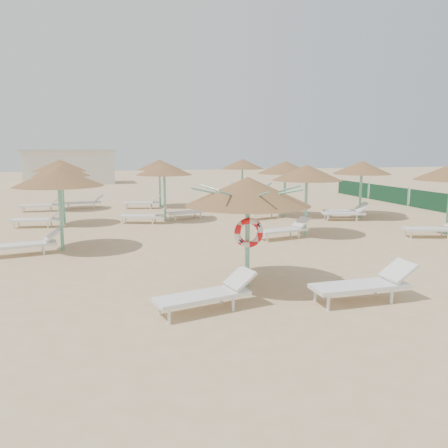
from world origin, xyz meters
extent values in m
plane|color=tan|center=(0.00, 0.00, 0.00)|extent=(120.00, 120.00, 0.00)
cylinder|color=#6EBEA2|center=(0.32, 0.23, 1.09)|extent=(0.11, 0.11, 2.19)
cone|color=olive|center=(0.32, 0.23, 2.29)|extent=(2.92, 2.92, 0.66)
cylinder|color=#6EBEA2|center=(0.32, 0.23, 2.04)|extent=(0.20, 0.20, 0.12)
cylinder|color=#6EBEA2|center=(0.99, 0.23, 2.24)|extent=(1.32, 0.04, 0.34)
cylinder|color=#6EBEA2|center=(0.79, 0.70, 2.24)|extent=(0.96, 0.96, 0.34)
cylinder|color=#6EBEA2|center=(0.32, 0.90, 2.24)|extent=(0.04, 1.32, 0.34)
cylinder|color=#6EBEA2|center=(-0.16, 0.70, 2.24)|extent=(0.96, 0.96, 0.34)
cylinder|color=#6EBEA2|center=(-0.35, 0.23, 2.24)|extent=(1.32, 0.04, 0.34)
cylinder|color=#6EBEA2|center=(-0.16, -0.25, 2.24)|extent=(0.96, 0.96, 0.34)
cylinder|color=#6EBEA2|center=(0.32, -0.45, 2.24)|extent=(0.04, 1.32, 0.34)
cylinder|color=#6EBEA2|center=(0.79, -0.25, 2.24)|extent=(0.96, 0.96, 0.34)
torus|color=red|center=(0.32, 0.13, 1.32)|extent=(0.71, 0.15, 0.71)
cylinder|color=white|center=(-1.81, -1.58, 0.14)|extent=(0.06, 0.06, 0.29)
cylinder|color=white|center=(-1.93, -1.08, 0.14)|extent=(0.06, 0.06, 0.29)
cylinder|color=white|center=(-0.47, -1.26, 0.14)|extent=(0.06, 0.06, 0.29)
cylinder|color=white|center=(-0.58, -0.76, 0.14)|extent=(0.06, 0.06, 0.29)
cube|color=white|center=(-1.07, -1.14, 0.33)|extent=(2.04, 1.07, 0.08)
cube|color=white|center=(-0.23, -0.94, 0.57)|extent=(0.63, 0.71, 0.37)
cylinder|color=white|center=(1.41, -1.75, 0.16)|extent=(0.07, 0.07, 0.31)
cylinder|color=white|center=(1.40, -1.19, 0.16)|extent=(0.07, 0.07, 0.31)
cylinder|color=white|center=(2.91, -1.73, 0.16)|extent=(0.07, 0.07, 0.31)
cylinder|color=white|center=(2.90, -1.17, 0.16)|extent=(0.07, 0.07, 0.31)
cube|color=white|center=(2.29, -1.46, 0.36)|extent=(2.12, 0.72, 0.09)
cube|color=white|center=(3.24, -1.45, 0.62)|extent=(0.55, 0.67, 0.41)
cylinder|color=#6EBEA2|center=(-4.29, 5.41, 1.15)|extent=(0.11, 0.11, 2.30)
cone|color=olive|center=(-4.29, 5.41, 2.39)|extent=(2.79, 2.79, 0.63)
cylinder|color=#6EBEA2|center=(-4.29, 5.41, 2.15)|extent=(0.20, 0.20, 0.12)
cylinder|color=white|center=(-4.81, 4.87, 0.14)|extent=(0.06, 0.06, 0.28)
cylinder|color=white|center=(-4.90, 5.36, 0.14)|extent=(0.06, 0.06, 0.28)
cube|color=white|center=(-5.39, 5.01, 0.32)|extent=(1.98, 0.97, 0.08)
cube|color=white|center=(-4.56, 5.17, 0.56)|extent=(0.59, 0.68, 0.36)
cylinder|color=#6EBEA2|center=(-4.66, 10.56, 1.15)|extent=(0.11, 0.11, 2.30)
cone|color=olive|center=(-4.66, 10.56, 2.38)|extent=(2.40, 2.40, 0.54)
cylinder|color=#6EBEA2|center=(-4.66, 10.56, 2.15)|extent=(0.20, 0.20, 0.12)
cylinder|color=white|center=(-6.59, 10.05, 0.14)|extent=(0.06, 0.06, 0.28)
cylinder|color=white|center=(-6.50, 10.54, 0.14)|extent=(0.06, 0.06, 0.28)
cylinder|color=white|center=(-5.26, 9.82, 0.14)|extent=(0.06, 0.06, 0.28)
cylinder|color=white|center=(-5.17, 10.31, 0.14)|extent=(0.06, 0.06, 0.28)
cube|color=white|center=(-5.76, 10.16, 0.32)|extent=(1.98, 0.93, 0.08)
cube|color=white|center=(-4.92, 10.02, 0.56)|extent=(0.58, 0.67, 0.36)
cylinder|color=#6EBEA2|center=(-5.19, 15.62, 1.15)|extent=(0.11, 0.11, 2.30)
cone|color=olive|center=(-5.19, 15.62, 2.39)|extent=(2.78, 2.78, 0.63)
cylinder|color=#6EBEA2|center=(-5.19, 15.62, 2.15)|extent=(0.20, 0.20, 0.12)
cylinder|color=white|center=(-7.09, 14.98, 0.14)|extent=(0.06, 0.06, 0.28)
cylinder|color=white|center=(-7.08, 15.48, 0.14)|extent=(0.06, 0.06, 0.28)
cylinder|color=white|center=(-5.74, 14.96, 0.14)|extent=(0.06, 0.06, 0.28)
cylinder|color=white|center=(-5.73, 15.46, 0.14)|extent=(0.06, 0.06, 0.28)
cube|color=white|center=(-6.29, 15.22, 0.32)|extent=(1.91, 0.65, 0.08)
cube|color=white|center=(-5.44, 15.20, 0.56)|extent=(0.49, 0.61, 0.36)
cylinder|color=white|center=(-4.88, 15.66, 0.14)|extent=(0.06, 0.06, 0.28)
cylinder|color=white|center=(-4.89, 16.16, 0.14)|extent=(0.06, 0.06, 0.28)
cylinder|color=white|center=(-3.53, 15.67, 0.14)|extent=(0.06, 0.06, 0.28)
cylinder|color=white|center=(-3.54, 16.17, 0.14)|extent=(0.06, 0.06, 0.28)
cube|color=white|center=(-4.09, 15.92, 0.32)|extent=(1.91, 0.65, 0.08)
cube|color=white|center=(-3.24, 15.93, 0.56)|extent=(0.49, 0.61, 0.36)
cylinder|color=#6EBEA2|center=(-0.28, 10.44, 1.15)|extent=(0.11, 0.11, 2.30)
cone|color=olive|center=(-0.28, 10.44, 2.39)|extent=(2.53, 2.53, 0.57)
cylinder|color=#6EBEA2|center=(-0.28, 10.44, 2.15)|extent=(0.20, 0.20, 0.12)
cylinder|color=white|center=(-2.22, 10.07, 0.14)|extent=(0.06, 0.06, 0.28)
cylinder|color=white|center=(-2.05, 10.55, 0.14)|extent=(0.06, 0.06, 0.28)
cylinder|color=white|center=(-0.95, 9.62, 0.14)|extent=(0.06, 0.06, 0.28)
cylinder|color=white|center=(-0.78, 10.09, 0.14)|extent=(0.06, 0.06, 0.28)
cube|color=white|center=(-1.38, 10.04, 0.32)|extent=(2.00, 1.22, 0.08)
cube|color=white|center=(-0.58, 9.75, 0.56)|extent=(0.66, 0.73, 0.36)
cylinder|color=white|center=(0.15, 10.24, 0.14)|extent=(0.06, 0.06, 0.28)
cylinder|color=white|center=(-0.02, 10.71, 0.14)|extent=(0.06, 0.06, 0.28)
cylinder|color=white|center=(1.42, 10.69, 0.14)|extent=(0.06, 0.06, 0.28)
cylinder|color=white|center=(1.25, 11.16, 0.14)|extent=(0.06, 0.06, 0.28)
cube|color=white|center=(0.82, 10.74, 0.32)|extent=(2.00, 1.22, 0.08)
cube|color=white|center=(1.62, 11.03, 0.56)|extent=(0.66, 0.73, 0.36)
cylinder|color=#6EBEA2|center=(0.10, 15.39, 1.15)|extent=(0.11, 0.11, 2.30)
cone|color=olive|center=(0.10, 15.39, 2.39)|extent=(2.53, 2.53, 0.57)
cylinder|color=#6EBEA2|center=(0.10, 15.39, 2.15)|extent=(0.20, 0.20, 0.12)
cylinder|color=white|center=(-1.84, 14.93, 0.14)|extent=(0.06, 0.06, 0.28)
cylinder|color=white|center=(-1.73, 15.41, 0.14)|extent=(0.06, 0.06, 0.28)
cylinder|color=white|center=(-0.52, 14.62, 0.14)|extent=(0.06, 0.06, 0.28)
cylinder|color=white|center=(-0.41, 15.11, 0.14)|extent=(0.06, 0.06, 0.28)
cube|color=white|center=(-1.00, 14.99, 0.32)|extent=(1.99, 1.03, 0.08)
cube|color=white|center=(-0.18, 14.80, 0.56)|extent=(0.61, 0.69, 0.36)
cylinder|color=#6EBEA2|center=(4.41, 5.62, 1.15)|extent=(0.11, 0.11, 2.30)
cone|color=olive|center=(4.41, 5.62, 2.39)|extent=(2.60, 2.60, 0.59)
cylinder|color=#6EBEA2|center=(4.41, 5.62, 2.15)|extent=(0.20, 0.20, 0.12)
cylinder|color=white|center=(2.58, 4.81, 0.14)|extent=(0.06, 0.06, 0.28)
cylinder|color=white|center=(2.48, 5.30, 0.14)|extent=(0.06, 0.06, 0.28)
cylinder|color=white|center=(3.90, 5.08, 0.14)|extent=(0.06, 0.06, 0.28)
cylinder|color=white|center=(3.80, 5.57, 0.14)|extent=(0.06, 0.06, 0.28)
cube|color=white|center=(3.31, 5.22, 0.32)|extent=(1.99, 0.98, 0.08)
cube|color=white|center=(4.14, 5.39, 0.56)|extent=(0.59, 0.68, 0.36)
cylinder|color=#6EBEA2|center=(5.51, 10.25, 1.15)|extent=(0.11, 0.11, 2.30)
cone|color=olive|center=(5.51, 10.25, 2.39)|extent=(2.69, 2.69, 0.60)
cylinder|color=#6EBEA2|center=(5.51, 10.25, 2.15)|extent=(0.20, 0.20, 0.12)
cylinder|color=white|center=(3.72, 9.36, 0.14)|extent=(0.06, 0.06, 0.28)
cylinder|color=white|center=(3.57, 9.84, 0.14)|extent=(0.06, 0.06, 0.28)
cylinder|color=white|center=(5.01, 9.78, 0.14)|extent=(0.06, 0.06, 0.28)
cylinder|color=white|center=(4.86, 10.25, 0.14)|extent=(0.06, 0.06, 0.28)
cube|color=white|center=(4.41, 9.85, 0.32)|extent=(2.00, 1.17, 0.08)
cube|color=white|center=(5.22, 10.11, 0.56)|extent=(0.65, 0.72, 0.36)
cylinder|color=#6EBEA2|center=(5.01, 15.49, 1.15)|extent=(0.11, 0.11, 2.30)
cone|color=olive|center=(5.01, 15.49, 2.39)|extent=(2.59, 2.59, 0.58)
cylinder|color=#6EBEA2|center=(5.01, 15.49, 2.15)|extent=(0.20, 0.20, 0.12)
cylinder|color=white|center=(3.08, 14.99, 0.14)|extent=(0.06, 0.06, 0.28)
cylinder|color=white|center=(3.17, 15.49, 0.14)|extent=(0.06, 0.06, 0.28)
cylinder|color=white|center=(4.41, 14.74, 0.14)|extent=(0.06, 0.06, 0.28)
cylinder|color=white|center=(4.50, 15.24, 0.14)|extent=(0.06, 0.06, 0.28)
cube|color=white|center=(3.91, 15.09, 0.32)|extent=(1.98, 0.96, 0.08)
cube|color=white|center=(4.75, 14.93, 0.56)|extent=(0.59, 0.68, 0.36)
cylinder|color=white|center=(7.88, 4.01, 0.14)|extent=(0.06, 0.06, 0.28)
cylinder|color=white|center=(8.03, 4.49, 0.14)|extent=(0.06, 0.06, 0.28)
cylinder|color=white|center=(9.18, 3.62, 0.14)|extent=(0.06, 0.06, 0.28)
cylinder|color=white|center=(9.32, 4.10, 0.14)|extent=(0.06, 0.06, 0.28)
cube|color=white|center=(8.72, 4.02, 0.32)|extent=(2.00, 1.14, 0.08)
cylinder|color=#6EBEA2|center=(9.24, 9.55, 1.15)|extent=(0.11, 0.11, 2.30)
cone|color=olive|center=(9.24, 9.55, 2.39)|extent=(2.63, 2.63, 0.59)
cylinder|color=#6EBEA2|center=(9.24, 9.55, 2.15)|extent=(0.20, 0.20, 0.12)
cylinder|color=white|center=(7.30, 9.09, 0.14)|extent=(0.06, 0.06, 0.28)
cylinder|color=white|center=(7.41, 9.58, 0.14)|extent=(0.06, 0.06, 0.28)
cylinder|color=white|center=(8.62, 8.79, 0.14)|extent=(0.06, 0.06, 0.28)
cylinder|color=white|center=(8.73, 9.28, 0.14)|extent=(0.06, 0.06, 0.28)
cube|color=white|center=(8.14, 9.15, 0.32)|extent=(1.99, 1.02, 0.08)
cube|color=white|center=(8.97, 8.97, 0.56)|extent=(0.61, 0.69, 0.36)
cylinder|color=#6EBEA2|center=(8.78, 8.83, 1.15)|extent=(0.11, 0.11, 2.30)
cone|color=olive|center=(8.78, 8.83, 2.39)|extent=(2.67, 2.67, 0.60)
cylinder|color=#6EBEA2|center=(8.78, 8.83, 2.15)|extent=(0.20, 0.20, 0.12)
cylinder|color=white|center=(6.85, 8.39, 0.14)|extent=(0.06, 0.06, 0.28)
cylinder|color=white|center=(6.97, 8.87, 0.14)|extent=(0.06, 0.06, 0.28)
cylinder|color=white|center=(8.15, 8.05, 0.14)|extent=(0.06, 0.06, 0.28)
cylinder|color=white|center=(8.28, 8.53, 0.14)|extent=(0.06, 0.06, 0.28)
cube|color=white|center=(7.68, 8.43, 0.32)|extent=(1.99, 1.08, 0.08)
cube|color=white|center=(8.51, 8.21, 0.56)|extent=(0.62, 0.70, 0.36)
cube|color=silver|center=(-6.00, 35.00, 1.50)|extent=(8.00, 4.00, 3.00)
cube|color=beige|center=(-6.00, 35.00, 3.12)|extent=(8.40, 4.40, 0.25)
cube|color=#1B5131|center=(14.00, 10.00, 0.50)|extent=(0.08, 3.80, 1.00)
cube|color=#1B5131|center=(14.00, 14.00, 0.50)|extent=(0.08, 3.80, 1.00)
cylinder|color=#6EBEA2|center=(14.00, 12.10, 0.55)|extent=(0.08, 0.08, 1.10)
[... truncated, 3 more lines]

